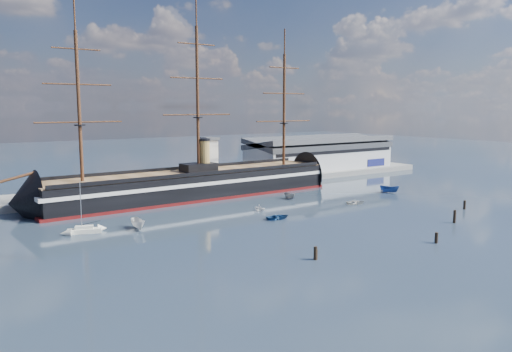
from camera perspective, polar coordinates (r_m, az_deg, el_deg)
ground at (r=138.04m, az=0.45°, el=-3.31°), size 600.00×600.00×0.00m
quay at (r=173.15m, az=-3.70°, el=-1.03°), size 180.00×18.00×2.00m
warehouse at (r=203.84m, az=7.34°, el=2.53°), size 63.00×21.00×11.60m
quay_tower at (r=165.83m, az=-5.27°, el=1.95°), size 5.00×5.00×15.00m
warship at (r=148.20m, az=-7.81°, el=-1.02°), size 113.09×18.62×53.94m
sailboat at (r=113.70m, az=-19.04°, el=-5.83°), size 7.28×4.22×11.20m
motorboat_a at (r=114.07m, az=-13.30°, el=-5.93°), size 7.55×3.43×2.92m
motorboat_b at (r=120.76m, az=2.52°, el=-4.95°), size 1.90×3.78×1.69m
motorboat_c at (r=147.12m, az=3.86°, el=-2.63°), size 5.65×2.25×2.23m
motorboat_d at (r=130.07m, az=0.42°, el=-4.01°), size 5.59×4.08×1.88m
motorboat_e at (r=141.82m, az=11.34°, el=-3.17°), size 2.31×3.56×1.54m
motorboat_f at (r=162.91m, az=14.98°, el=-1.85°), size 7.58×5.38×2.86m
piling_near_left at (r=90.11m, az=6.79°, el=-9.49°), size 0.64×0.64×3.14m
piling_near_mid at (r=106.13m, az=19.89°, el=-7.24°), size 0.64×0.64×2.91m
piling_near_right at (r=125.68m, az=21.71°, el=-5.00°), size 0.64×0.64×3.75m
piling_far_right at (r=143.25m, az=22.71°, el=-3.52°), size 0.64×0.64×3.05m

